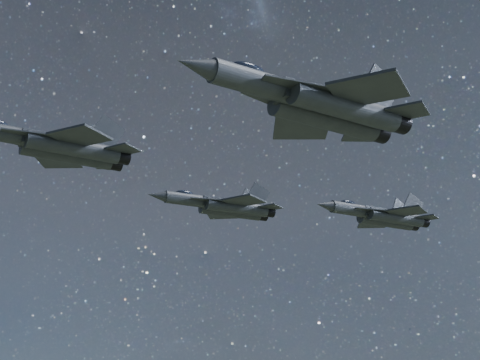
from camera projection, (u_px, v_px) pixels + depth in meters
name	position (u px, v px, depth m)	size (l,w,h in m)	color
jet_lead	(55.00, 145.00, 64.73)	(18.84, 13.37, 4.79)	#2C3037
jet_left	(224.00, 206.00, 86.02)	(17.63, 12.48, 4.47)	#2C3037
jet_right	(319.00, 104.00, 48.18)	(19.72, 13.92, 4.99)	#2C3037
jet_slot	(382.00, 216.00, 84.60)	(16.99, 12.13, 4.34)	#2C3037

